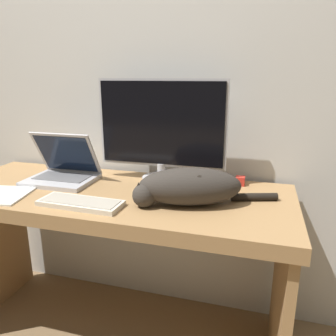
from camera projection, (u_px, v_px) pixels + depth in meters
name	position (u px, v px, depth m)	size (l,w,h in m)	color
wall_back	(139.00, 69.00, 1.67)	(6.40, 0.06, 2.60)	silver
desk	(114.00, 223.00, 1.51)	(1.59, 0.62, 0.77)	#A37A4C
monitor	(161.00, 129.00, 1.54)	(0.62, 0.19, 0.49)	#B2B2B7
laptop	(63.00, 171.00, 1.60)	(0.32, 0.25, 0.24)	#B7B7BC
external_keyboard	(81.00, 203.00, 1.30)	(0.34, 0.13, 0.02)	beige
cat	(188.00, 186.00, 1.30)	(0.57, 0.30, 0.15)	#332D28
paper_notepad	(5.00, 195.00, 1.40)	(0.22, 0.25, 0.01)	white
small_toy	(240.00, 181.00, 1.54)	(0.04, 0.04, 0.04)	red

